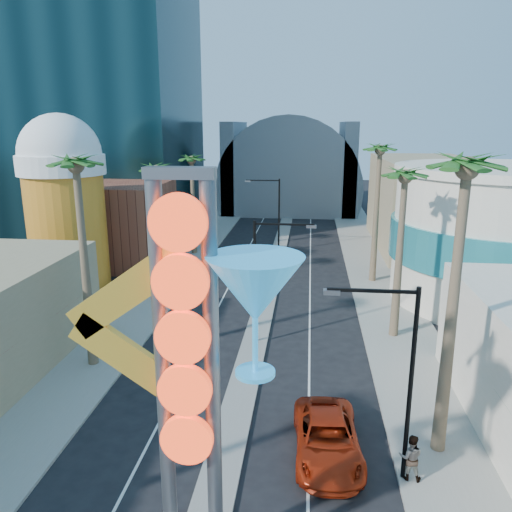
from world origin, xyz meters
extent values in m
cube|color=gray|center=(-9.50, 35.00, 0.07)|extent=(5.00, 100.00, 0.15)
cube|color=gray|center=(9.50, 35.00, 0.07)|extent=(5.00, 100.00, 0.15)
cube|color=gray|center=(0.00, 38.00, 0.07)|extent=(1.60, 84.00, 0.15)
cube|color=black|center=(-22.00, 52.00, 25.00)|extent=(20.00, 20.00, 50.00)
cube|color=brown|center=(-16.00, 38.00, 4.00)|extent=(10.00, 10.00, 8.00)
cube|color=#958560|center=(16.00, 48.00, 5.00)|extent=(10.00, 20.00, 10.00)
cylinder|color=orange|center=(-17.00, 30.00, 5.00)|extent=(6.40, 6.40, 10.00)
cylinder|color=white|center=(-17.00, 30.00, 10.40)|extent=(7.00, 7.00, 1.60)
sphere|color=white|center=(-17.00, 30.00, 11.20)|extent=(6.60, 6.60, 6.60)
cylinder|color=beige|center=(18.00, 30.00, 5.00)|extent=(16.00, 16.00, 10.00)
cylinder|color=teal|center=(18.00, 30.00, 5.00)|extent=(16.60, 16.60, 3.00)
cylinder|color=beige|center=(18.00, 30.00, 10.30)|extent=(16.60, 16.60, 0.60)
cylinder|color=slate|center=(0.00, 72.00, 4.00)|extent=(22.00, 16.00, 22.00)
cube|color=slate|center=(-9.00, 72.00, 7.00)|extent=(2.00, 16.00, 14.00)
cube|color=slate|center=(9.00, 72.00, 7.00)|extent=(2.00, 16.00, 14.00)
cylinder|color=slate|center=(-0.70, 3.00, 6.50)|extent=(0.44, 0.44, 12.00)
cylinder|color=slate|center=(0.70, 3.00, 6.50)|extent=(0.44, 0.44, 12.00)
cube|color=slate|center=(0.00, 3.00, 12.40)|extent=(1.80, 0.50, 0.30)
cylinder|color=red|center=(0.00, 2.65, 11.20)|extent=(1.50, 0.25, 1.50)
cylinder|color=red|center=(0.00, 2.65, 9.65)|extent=(1.50, 0.25, 1.50)
cylinder|color=red|center=(0.00, 2.65, 8.10)|extent=(1.50, 0.25, 1.50)
cylinder|color=red|center=(0.00, 2.65, 6.55)|extent=(1.50, 0.25, 1.50)
cylinder|color=red|center=(0.00, 2.65, 5.00)|extent=(1.50, 0.25, 1.50)
cube|color=yellow|center=(-1.60, 3.00, 9.20)|extent=(3.47, 0.25, 2.80)
cube|color=yellow|center=(-1.60, 3.00, 7.20)|extent=(3.47, 0.25, 2.80)
cone|color=#2185BF|center=(1.90, 3.00, 9.40)|extent=(2.60, 2.60, 1.80)
cylinder|color=#2185BF|center=(1.90, 3.00, 7.80)|extent=(0.16, 0.16, 1.60)
cylinder|color=#2185BF|center=(1.90, 3.00, 7.00)|extent=(1.10, 1.10, 0.12)
cylinder|color=black|center=(0.00, 20.00, 4.00)|extent=(0.18, 0.18, 8.00)
cube|color=black|center=(1.80, 20.00, 7.80)|extent=(3.60, 0.12, 0.12)
cube|color=slate|center=(3.40, 20.00, 7.70)|extent=(0.60, 0.25, 0.18)
cylinder|color=black|center=(0.00, 44.00, 4.00)|extent=(0.18, 0.18, 8.00)
cube|color=black|center=(-1.80, 44.00, 7.80)|extent=(3.60, 0.12, 0.12)
cube|color=slate|center=(-3.40, 44.00, 7.70)|extent=(0.60, 0.25, 0.18)
cylinder|color=black|center=(7.20, 8.00, 4.00)|extent=(0.18, 0.18, 8.00)
cube|color=black|center=(5.58, 8.00, 7.80)|extent=(3.24, 0.12, 0.12)
cube|color=slate|center=(4.14, 8.00, 7.70)|extent=(0.60, 0.25, 0.18)
cylinder|color=brown|center=(-9.00, 16.00, 5.75)|extent=(0.40, 0.40, 11.50)
sphere|color=#204C19|center=(-9.00, 16.00, 11.50)|extent=(2.40, 2.40, 2.40)
cylinder|color=brown|center=(-9.00, 30.00, 5.00)|extent=(0.40, 0.40, 10.00)
sphere|color=#204C19|center=(-9.00, 30.00, 10.00)|extent=(2.40, 2.40, 2.40)
cylinder|color=brown|center=(-9.00, 42.00, 5.00)|extent=(0.40, 0.40, 10.00)
sphere|color=#204C19|center=(-9.00, 42.00, 10.00)|extent=(2.40, 2.40, 2.40)
cylinder|color=brown|center=(9.00, 10.00, 6.00)|extent=(0.40, 0.40, 12.00)
sphere|color=#204C19|center=(9.00, 10.00, 12.00)|extent=(2.40, 2.40, 2.40)
cylinder|color=brown|center=(9.00, 22.00, 5.25)|extent=(0.40, 0.40, 10.50)
sphere|color=#204C19|center=(9.00, 22.00, 10.50)|extent=(2.40, 2.40, 2.40)
cylinder|color=brown|center=(9.00, 34.00, 5.75)|extent=(0.40, 0.40, 11.50)
sphere|color=#204C19|center=(9.00, 34.00, 11.50)|extent=(2.40, 2.40, 2.40)
imported|color=#AD270D|center=(4.27, 9.19, 0.81)|extent=(3.00, 5.98, 1.63)
imported|color=gray|center=(7.42, 7.93, 1.09)|extent=(1.00, 0.83, 1.88)
camera|label=1|loc=(3.25, -9.30, 13.57)|focal=35.00mm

